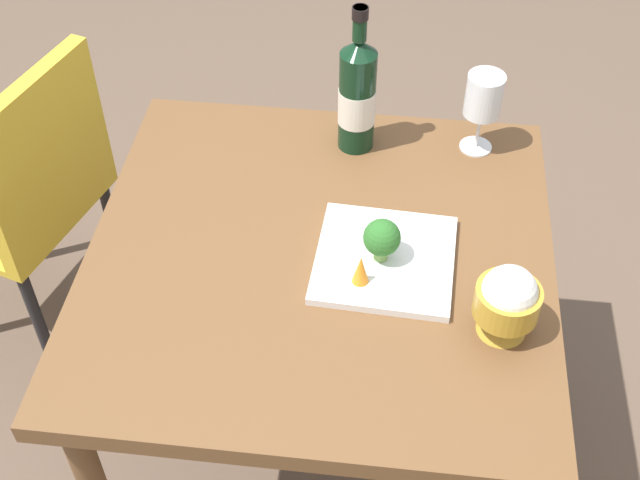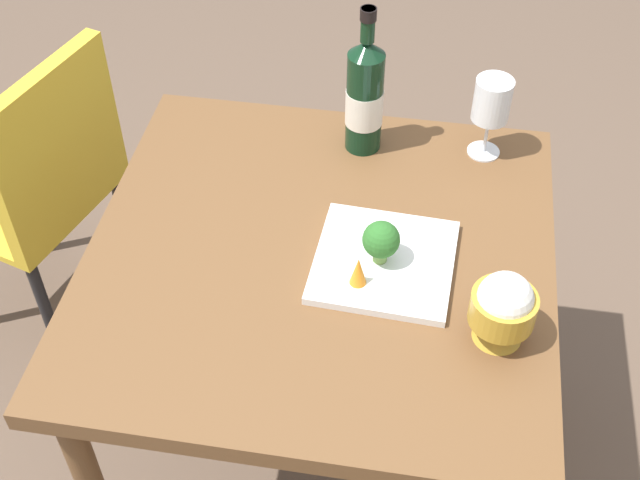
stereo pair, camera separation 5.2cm
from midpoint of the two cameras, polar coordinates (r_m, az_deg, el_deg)
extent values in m
plane|color=brown|center=(2.17, -0.71, -14.64)|extent=(8.00, 8.00, 0.00)
cube|color=brown|center=(1.58, -0.94, -1.29)|extent=(0.86, 0.86, 0.04)
cylinder|color=brown|center=(2.12, 10.51, -1.82)|extent=(0.05, 0.05, 0.71)
cylinder|color=brown|center=(2.17, -9.35, -0.17)|extent=(0.05, 0.05, 0.71)
cube|color=gold|center=(2.27, -21.05, 2.35)|extent=(0.50, 0.50, 0.02)
cube|color=gold|center=(2.03, -18.72, 5.36)|extent=(0.39, 0.15, 0.40)
cylinder|color=black|center=(2.60, -20.36, 2.08)|extent=(0.03, 0.03, 0.43)
cylinder|color=black|center=(2.25, -18.92, -5.70)|extent=(0.03, 0.03, 0.43)
cylinder|color=black|center=(2.41, -14.19, -0.05)|extent=(0.03, 0.03, 0.43)
cylinder|color=black|center=(1.73, 1.64, 9.34)|extent=(0.07, 0.08, 0.22)
cone|color=black|center=(1.66, 1.73, 12.87)|extent=(0.07, 0.08, 0.03)
cylinder|color=black|center=(1.64, 1.77, 14.35)|extent=(0.03, 0.03, 0.07)
cylinder|color=black|center=(1.62, 1.79, 15.04)|extent=(0.03, 0.03, 0.02)
cylinder|color=silver|center=(1.74, 1.63, 9.04)|extent=(0.08, 0.08, 0.08)
cylinder|color=white|center=(1.82, 9.64, 6.21)|extent=(0.07, 0.07, 0.00)
cylinder|color=white|center=(1.79, 9.81, 7.32)|extent=(0.01, 0.01, 0.08)
cylinder|color=white|center=(1.74, 10.16, 9.58)|extent=(0.08, 0.08, 0.09)
cone|color=gold|center=(1.46, 11.20, -5.40)|extent=(0.08, 0.08, 0.04)
cylinder|color=gold|center=(1.42, 11.48, -4.12)|extent=(0.11, 0.11, 0.05)
sphere|color=white|center=(1.40, 11.61, -3.52)|extent=(0.09, 0.09, 0.09)
cube|color=white|center=(1.55, 3.43, -1.33)|extent=(0.26, 0.26, 0.02)
cylinder|color=#729E4C|center=(1.53, 3.16, -0.85)|extent=(0.03, 0.03, 0.03)
sphere|color=#2D6B28|center=(1.50, 3.21, 0.15)|extent=(0.07, 0.07, 0.07)
cone|color=orange|center=(1.47, 1.76, -2.01)|extent=(0.03, 0.03, 0.06)
camera|label=1|loc=(0.03, -90.96, -0.97)|focal=47.47mm
camera|label=2|loc=(0.03, 89.04, 0.97)|focal=47.47mm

